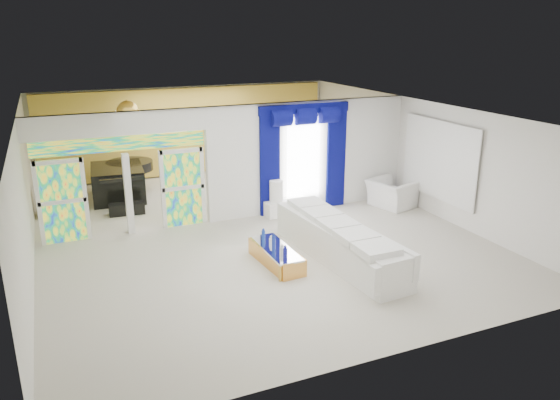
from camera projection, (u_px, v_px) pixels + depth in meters
name	position (u px, v px, depth m)	size (l,w,h in m)	color
floor	(250.00, 230.00, 13.56)	(12.00, 12.00, 0.00)	#B7AF9E
dividing_wall	(310.00, 156.00, 14.79)	(5.70, 0.18, 3.00)	white
dividing_header	(119.00, 124.00, 12.52)	(4.30, 0.18, 0.55)	white
stained_panel_left	(62.00, 201.00, 12.51)	(0.95, 0.04, 2.00)	#994C3F
stained_panel_right	(183.00, 188.00, 13.59)	(0.95, 0.04, 2.00)	#994C3F
stained_transom	(120.00, 144.00, 12.67)	(4.00, 0.05, 0.35)	#994C3F
window_pane	(303.00, 159.00, 14.62)	(1.00, 0.02, 2.30)	white
blue_drape_left	(270.00, 165.00, 14.23)	(0.55, 0.10, 2.80)	#030942
blue_drape_right	(336.00, 158.00, 14.99)	(0.55, 0.10, 2.80)	#030942
blue_pelmet	(304.00, 109.00, 14.18)	(2.60, 0.12, 0.25)	#030942
wall_mirror	(439.00, 160.00, 14.08)	(0.04, 2.70, 1.90)	white
gold_curtains	(189.00, 131.00, 18.26)	(9.70, 0.12, 2.90)	gold
white_sofa	(339.00, 243.00, 11.70)	(0.88, 4.10, 0.78)	white
coffee_table	(276.00, 256.00, 11.52)	(0.55, 1.66, 0.37)	gold
console_table	(287.00, 207.00, 14.61)	(1.22, 0.39, 0.41)	white
table_lamp	(276.00, 191.00, 14.34)	(0.36, 0.36, 0.58)	silver
armchair	(391.00, 194.00, 15.20)	(1.18, 1.03, 0.77)	white
grand_piano	(118.00, 183.00, 15.94)	(1.45, 1.90, 0.96)	black
piano_bench	(127.00, 209.00, 14.64)	(0.94, 0.37, 0.31)	black
tv_console	(49.00, 201.00, 14.48)	(0.56, 0.51, 0.82)	tan
chandelier	(128.00, 111.00, 14.85)	(0.60, 0.60, 0.60)	gold
decanters	(275.00, 245.00, 11.40)	(0.16, 1.20, 0.30)	navy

